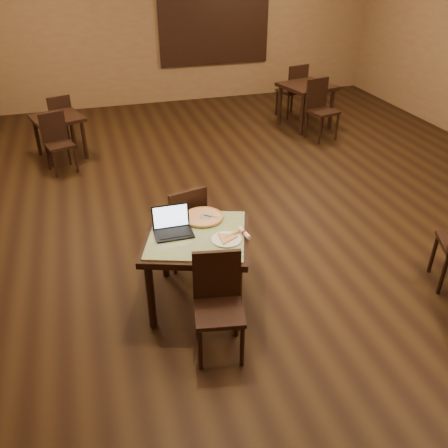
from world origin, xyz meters
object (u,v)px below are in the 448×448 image
object	(u,v)px
chair_main_near	(218,298)
other_table_b_chair_far	(60,118)
chair_main_far	(185,222)
laptop	(172,226)
other_table_a_chair_near	(320,106)
other_table_b_chair_near	(57,139)
other_table_a_chair_far	(294,88)
other_table_a	(307,92)
tiled_table	(197,243)
pizza_pan	(203,218)
other_table_b	(58,124)

from	to	relation	value
chair_main_near	other_table_b_chair_far	distance (m)	5.37
chair_main_far	laptop	world-z (taller)	laptop
other_table_a_chair_near	other_table_b_chair_near	xyz separation A→B (m)	(-4.35, -0.13, -0.09)
chair_main_far	other_table_a_chair_near	distance (m)	4.37
other_table_a_chair_far	chair_main_near	bearing A→B (deg)	47.40
other_table_a	chair_main_near	bearing A→B (deg)	-135.29
laptop	other_table_a_chair_far	bearing A→B (deg)	56.01
laptop	other_table_a_chair_near	bearing A→B (deg)	48.46
chair_main_near	other_table_b_chair_near	bearing A→B (deg)	117.22
tiled_table	other_table_a_chair_near	distance (m)	4.84
other_table_b_chair_near	other_table_a_chair_far	bearing A→B (deg)	-1.04
chair_main_near	other_table_a	bearing A→B (deg)	68.36
tiled_table	other_table_a_chair_far	world-z (taller)	other_table_a_chair_far
chair_main_near	other_table_b_chair_near	world-z (taller)	chair_main_near
pizza_pan	other_table_b	bearing A→B (deg)	109.27
other_table_a_chair_near	other_table_b	world-z (taller)	other_table_a_chair_near
other_table_a_chair_near	chair_main_near	bearing A→B (deg)	-138.50
other_table_b_chair_far	other_table_a	bearing A→B (deg)	158.42
other_table_b	other_table_b_chair_far	world-z (taller)	other_table_b_chair_far
chair_main_near	chair_main_far	bearing A→B (deg)	100.31
laptop	pizza_pan	world-z (taller)	laptop
tiled_table	other_table_a_chair_near	xyz separation A→B (m)	(3.09, 3.72, -0.09)
pizza_pan	other_table_b_chair_far	size ratio (longest dim) A/B	0.39
other_table_b	other_table_b_chair_far	xyz separation A→B (m)	(0.02, 0.51, -0.07)
chair_main_near	pizza_pan	distance (m)	0.90
tiled_table	other_table_b_chair_far	distance (m)	4.77
laptop	pizza_pan	xyz separation A→B (m)	(0.32, 0.14, -0.06)
pizza_pan	other_table_b_chair_far	xyz separation A→B (m)	(-1.33, 4.37, -0.28)
pizza_pan	other_table_a_chair_far	size ratio (longest dim) A/B	0.33
other_table_a_chair_far	other_table_a	bearing A→B (deg)	74.88
other_table_b	other_table_b_chair_far	distance (m)	0.51
tiled_table	other_table_b	world-z (taller)	tiled_table
pizza_pan	other_table_b_chair_near	xyz separation A→B (m)	(-1.37, 3.36, -0.28)
other_table_a	other_table_a_chair_far	xyz separation A→B (m)	(0.02, 0.59, -0.08)
pizza_pan	other_table_b_chair_far	distance (m)	4.57
other_table_b	other_table_a	bearing A→B (deg)	-14.89
chair_main_near	other_table_b	xyz separation A→B (m)	(-1.24, 4.72, 0.04)
other_table_a_chair_near	other_table_b_chair_far	xyz separation A→B (m)	(-4.30, 0.89, -0.09)
chair_main_far	other_table_b_chair_far	xyz separation A→B (m)	(-1.23, 3.99, -0.04)
chair_main_near	other_table_a_chair_far	world-z (taller)	other_table_a_chair_far
other_table_a	other_table_a_chair_far	world-z (taller)	other_table_a_chair_far
other_table_a_chair_near	other_table_a_chair_far	bearing A→B (deg)	74.88
laptop	chair_main_far	bearing A→B (deg)	67.86
other_table_b_chair_near	other_table_b_chair_far	distance (m)	1.01
chair_main_near	other_table_b_chair_far	xyz separation A→B (m)	(-1.22, 5.23, -0.03)
tiled_table	pizza_pan	world-z (taller)	pizza_pan
laptop	pizza_pan	size ratio (longest dim) A/B	1.02
tiled_table	other_table_b	xyz separation A→B (m)	(-1.23, 4.10, -0.11)
tiled_table	other_table_b_chair_far	bearing A→B (deg)	124.15
other_table_b	chair_main_near	bearing A→B (deg)	-92.94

